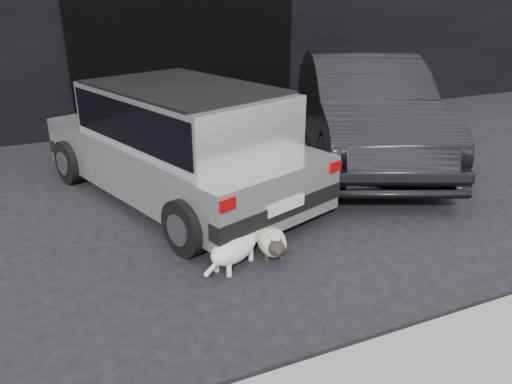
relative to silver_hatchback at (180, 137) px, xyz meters
name	(u,v)px	position (x,y,z in m)	size (l,w,h in m)	color
ground	(210,222)	(0.06, -0.84, -0.75)	(80.00, 80.00, 0.00)	black
garage_opening	(188,54)	(1.06, 3.15, 0.55)	(4.00, 0.10, 2.60)	black
curb	(456,332)	(1.06, -3.44, -0.69)	(18.00, 0.25, 0.12)	gray
silver_hatchback	(180,137)	(0.00, 0.00, 0.00)	(2.77, 4.04, 1.37)	silver
second_car	(364,108)	(2.91, 0.45, -0.01)	(1.57, 4.49, 1.48)	black
cat_siamese	(272,242)	(0.37, -1.76, -0.61)	(0.42, 0.82, 0.29)	beige
cat_white	(237,245)	(0.00, -1.79, -0.55)	(0.73, 0.58, 0.40)	silver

